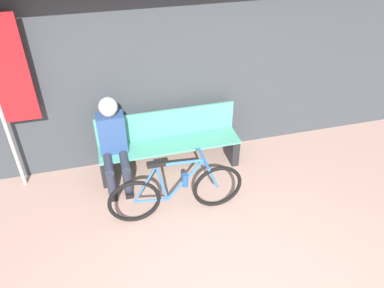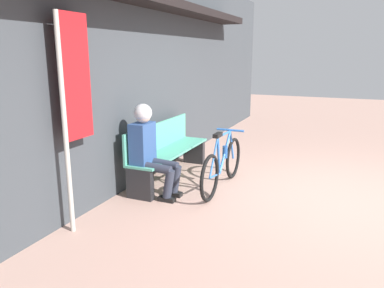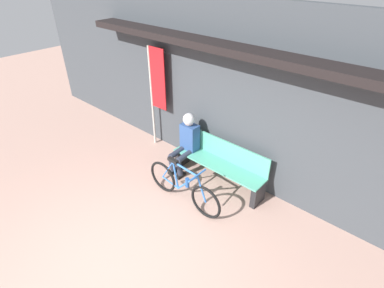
# 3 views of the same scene
# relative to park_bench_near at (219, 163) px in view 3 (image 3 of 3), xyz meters

# --- Properties ---
(ground_plane) EXTENTS (24.00, 24.00, 0.00)m
(ground_plane) POSITION_rel_park_bench_near_xyz_m (0.08, -2.41, -0.40)
(ground_plane) COLOR tan
(storefront_wall) EXTENTS (12.00, 0.56, 3.20)m
(storefront_wall) POSITION_rel_park_bench_near_xyz_m (0.08, 0.35, 1.26)
(storefront_wall) COLOR #3D4247
(storefront_wall) RESTS_ON ground_plane
(park_bench_near) EXTENTS (1.87, 0.42, 0.83)m
(park_bench_near) POSITION_rel_park_bench_near_xyz_m (0.00, 0.00, 0.00)
(park_bench_near) COLOR #51A88E
(park_bench_near) RESTS_ON ground_plane
(bicycle) EXTENTS (1.60, 0.40, 0.82)m
(bicycle) POSITION_rel_park_bench_near_xyz_m (-0.10, -0.90, -0.06)
(bicycle) COLOR black
(bicycle) RESTS_ON ground_plane
(person_seated) EXTENTS (0.34, 0.61, 1.21)m
(person_seated) POSITION_rel_park_bench_near_xyz_m (-0.73, -0.11, 0.29)
(person_seated) COLOR #2D3342
(person_seated) RESTS_ON ground_plane
(banner_pole) EXTENTS (0.45, 0.05, 2.22)m
(banner_pole) POSITION_rel_park_bench_near_xyz_m (-1.79, 0.14, 1.02)
(banner_pole) COLOR #B7B2A8
(banner_pole) RESTS_ON ground_plane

